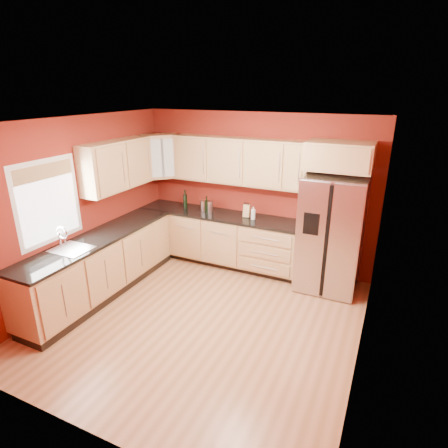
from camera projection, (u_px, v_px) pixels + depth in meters
The scene contains 23 objects.
floor at pixel (202, 319), 5.08m from camera, with size 4.00×4.00×0.00m, color #945F39.
ceiling at pixel (197, 122), 4.18m from camera, with size 4.00×4.00×0.00m, color silver.
wall_back at pixel (256, 192), 6.33m from camera, with size 4.00×0.04×2.60m, color maroon.
wall_front at pixel (78, 313), 2.93m from camera, with size 4.00×0.04×2.60m, color maroon.
wall_left at pixel (78, 209), 5.42m from camera, with size 0.04×4.00×2.60m, color maroon.
wall_right at pixel (371, 260), 3.84m from camera, with size 0.04×4.00×2.60m, color maroon.
base_cabinets_back at pixel (219, 239), 6.59m from camera, with size 2.90×0.60×0.88m, color #9D6F4C.
base_cabinets_left at pixel (101, 266), 5.60m from camera, with size 0.60×2.80×0.88m, color #9D6F4C.
countertop_back at pixel (219, 215), 6.43m from camera, with size 2.90×0.62×0.04m, color black.
countertop_left at pixel (98, 238), 5.44m from camera, with size 0.62×2.80×0.04m, color black.
upper_cabinets_back at pixel (239, 161), 6.11m from camera, with size 2.30×0.33×0.75m, color #9D6F4C.
upper_cabinets_left at pixel (117, 165), 5.80m from camera, with size 0.33×1.35×0.75m, color #9D6F4C.
corner_upper_cabinet at pixel (161, 156), 6.53m from camera, with size 0.62×0.33×0.75m, color #9D6F4C.
over_fridge_cabinet at pixel (340, 156), 5.28m from camera, with size 0.92×0.60×0.40m, color #9D6F4C.
refrigerator at pixel (331, 234), 5.62m from camera, with size 0.90×0.75×1.78m, color silver.
window at pixel (48, 202), 4.91m from camera, with size 0.03×0.90×1.00m, color white.
sink_faucet at pixel (70, 239), 4.96m from camera, with size 0.50×0.42×0.30m, color silver, non-canonical shape.
canister_left at pixel (204, 206), 6.53m from camera, with size 0.12×0.12×0.19m, color silver.
canister_right at pixel (210, 206), 6.49m from camera, with size 0.12×0.12×0.19m, color silver.
wine_bottle_a at pixel (207, 204), 6.45m from camera, with size 0.06×0.06×0.29m, color black, non-canonical shape.
wine_bottle_b at pixel (185, 199), 6.67m from camera, with size 0.08×0.08×0.34m, color black, non-canonical shape.
knife_block at pixel (247, 211), 6.23m from camera, with size 0.11×0.10×0.21m, color tan.
soap_dispenser at pixel (253, 213), 6.11m from camera, with size 0.07×0.07×0.21m, color silver.
Camera 1 is at (2.10, -3.79, 2.97)m, focal length 30.00 mm.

